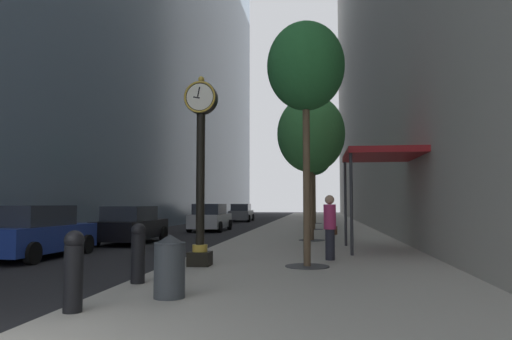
{
  "coord_description": "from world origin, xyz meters",
  "views": [
    {
      "loc": [
        3.85,
        -4.14,
        1.72
      ],
      "look_at": [
        1.07,
        16.82,
        3.2
      ],
      "focal_mm": 33.09,
      "sensor_mm": 36.0,
      "label": 1
    }
  ],
  "objects_px": {
    "trash_bin": "(170,265)",
    "pedestrian_walking": "(330,225)",
    "bollard_nearest": "(74,269)",
    "street_tree_far": "(314,154)",
    "car_silver_near": "(210,218)",
    "bollard_second": "(138,252)",
    "car_blue_far": "(34,233)",
    "street_clock": "(201,160)",
    "street_tree_mid_near": "(311,134)",
    "car_black_mid": "(131,225)",
    "street_tree_mid_far": "(313,152)",
    "car_grey_trailing": "(241,213)",
    "street_tree_near": "(306,68)"
  },
  "relations": [
    {
      "from": "trash_bin",
      "to": "pedestrian_walking",
      "type": "height_order",
      "value": "pedestrian_walking"
    },
    {
      "from": "trash_bin",
      "to": "bollard_nearest",
      "type": "bearing_deg",
      "value": -131.99
    },
    {
      "from": "street_tree_far",
      "to": "pedestrian_walking",
      "type": "height_order",
      "value": "street_tree_far"
    },
    {
      "from": "pedestrian_walking",
      "to": "car_silver_near",
      "type": "relative_size",
      "value": 0.41
    },
    {
      "from": "bollard_nearest",
      "to": "bollard_second",
      "type": "xyz_separation_m",
      "value": [
        0.0,
        2.49,
        0.0
      ]
    },
    {
      "from": "trash_bin",
      "to": "car_blue_far",
      "type": "height_order",
      "value": "car_blue_far"
    },
    {
      "from": "bollard_second",
      "to": "car_blue_far",
      "type": "xyz_separation_m",
      "value": [
        -5.25,
        4.72,
        0.04
      ]
    },
    {
      "from": "street_clock",
      "to": "street_tree_far",
      "type": "height_order",
      "value": "street_tree_far"
    },
    {
      "from": "bollard_second",
      "to": "street_tree_mid_near",
      "type": "relative_size",
      "value": 0.19
    },
    {
      "from": "bollard_nearest",
      "to": "bollard_second",
      "type": "distance_m",
      "value": 2.49
    },
    {
      "from": "bollard_nearest",
      "to": "street_tree_mid_near",
      "type": "height_order",
      "value": "street_tree_mid_near"
    },
    {
      "from": "bollard_nearest",
      "to": "car_blue_far",
      "type": "relative_size",
      "value": 0.27
    },
    {
      "from": "street_clock",
      "to": "car_blue_far",
      "type": "height_order",
      "value": "street_clock"
    },
    {
      "from": "car_silver_near",
      "to": "car_black_mid",
      "type": "relative_size",
      "value": 0.97
    },
    {
      "from": "street_clock",
      "to": "pedestrian_walking",
      "type": "relative_size",
      "value": 2.7
    },
    {
      "from": "trash_bin",
      "to": "car_blue_far",
      "type": "bearing_deg",
      "value": 136.35
    },
    {
      "from": "street_tree_mid_far",
      "to": "pedestrian_walking",
      "type": "height_order",
      "value": "street_tree_mid_far"
    },
    {
      "from": "bollard_nearest",
      "to": "car_black_mid",
      "type": "relative_size",
      "value": 0.26
    },
    {
      "from": "bollard_nearest",
      "to": "car_black_mid",
      "type": "distance_m",
      "value": 13.49
    },
    {
      "from": "car_blue_far",
      "to": "car_grey_trailing",
      "type": "height_order",
      "value": "car_blue_far"
    },
    {
      "from": "street_tree_near",
      "to": "street_tree_mid_near",
      "type": "relative_size",
      "value": 1.0
    },
    {
      "from": "street_clock",
      "to": "car_silver_near",
      "type": "xyz_separation_m",
      "value": [
        -3.61,
        16.67,
        -2.01
      ]
    },
    {
      "from": "street_tree_mid_near",
      "to": "car_black_mid",
      "type": "relative_size",
      "value": 1.38
    },
    {
      "from": "street_clock",
      "to": "street_tree_far",
      "type": "bearing_deg",
      "value": 83.85
    },
    {
      "from": "street_tree_near",
      "to": "street_clock",
      "type": "bearing_deg",
      "value": -176.08
    },
    {
      "from": "street_tree_near",
      "to": "trash_bin",
      "type": "height_order",
      "value": "street_tree_near"
    },
    {
      "from": "street_tree_far",
      "to": "trash_bin",
      "type": "bearing_deg",
      "value": -94.33
    },
    {
      "from": "street_tree_near",
      "to": "street_tree_mid_far",
      "type": "xyz_separation_m",
      "value": [
        0.0,
        16.53,
        -0.38
      ]
    },
    {
      "from": "trash_bin",
      "to": "street_tree_near",
      "type": "bearing_deg",
      "value": 62.27
    },
    {
      "from": "bollard_second",
      "to": "car_grey_trailing",
      "type": "relative_size",
      "value": 0.26
    },
    {
      "from": "street_tree_far",
      "to": "car_blue_far",
      "type": "height_order",
      "value": "street_tree_far"
    },
    {
      "from": "street_tree_near",
      "to": "street_tree_mid_near",
      "type": "height_order",
      "value": "street_tree_near"
    },
    {
      "from": "street_tree_far",
      "to": "car_silver_near",
      "type": "xyz_separation_m",
      "value": [
        -6.3,
        -8.31,
        -4.67
      ]
    },
    {
      "from": "street_tree_mid_near",
      "to": "car_blue_far",
      "type": "relative_size",
      "value": 1.41
    },
    {
      "from": "car_grey_trailing",
      "to": "car_blue_far",
      "type": "bearing_deg",
      "value": -93.21
    },
    {
      "from": "street_tree_mid_near",
      "to": "car_blue_far",
      "type": "bearing_deg",
      "value": -143.0
    },
    {
      "from": "street_clock",
      "to": "pedestrian_walking",
      "type": "xyz_separation_m",
      "value": [
        3.29,
        1.63,
        -1.71
      ]
    },
    {
      "from": "street_tree_mid_near",
      "to": "street_tree_far",
      "type": "distance_m",
      "value": 16.55
    },
    {
      "from": "pedestrian_walking",
      "to": "car_blue_far",
      "type": "xyz_separation_m",
      "value": [
        -9.11,
        0.41,
        -0.3
      ]
    },
    {
      "from": "bollard_second",
      "to": "car_black_mid",
      "type": "distance_m",
      "value": 11.16
    },
    {
      "from": "bollard_second",
      "to": "bollard_nearest",
      "type": "bearing_deg",
      "value": -90.0
    },
    {
      "from": "street_tree_mid_near",
      "to": "car_silver_near",
      "type": "bearing_deg",
      "value": 127.46
    },
    {
      "from": "street_tree_mid_near",
      "to": "street_clock",
      "type": "bearing_deg",
      "value": -107.67
    },
    {
      "from": "street_clock",
      "to": "car_silver_near",
      "type": "height_order",
      "value": "street_clock"
    },
    {
      "from": "bollard_second",
      "to": "street_tree_far",
      "type": "bearing_deg",
      "value": 83.28
    },
    {
      "from": "street_clock",
      "to": "street_tree_mid_far",
      "type": "distance_m",
      "value": 17.04
    },
    {
      "from": "car_blue_far",
      "to": "car_black_mid",
      "type": "bearing_deg",
      "value": 80.95
    },
    {
      "from": "street_tree_mid_near",
      "to": "car_silver_near",
      "type": "xyz_separation_m",
      "value": [
        -6.3,
        8.22,
        -3.85
      ]
    },
    {
      "from": "street_tree_near",
      "to": "car_blue_far",
      "type": "distance_m",
      "value": 9.73
    },
    {
      "from": "bollard_nearest",
      "to": "car_black_mid",
      "type": "height_order",
      "value": "car_black_mid"
    }
  ]
}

